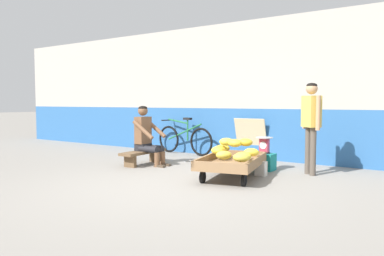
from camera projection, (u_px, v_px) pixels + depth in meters
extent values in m
plane|color=gray|center=(167.00, 187.00, 5.45)|extent=(80.00, 80.00, 0.00)
cube|color=#2D609E|center=(264.00, 134.00, 8.16)|extent=(16.00, 0.30, 1.07)
cube|color=#A8A399|center=(265.00, 64.00, 8.06)|extent=(16.00, 0.30, 1.87)
cube|color=#8E6B47|center=(232.00, 164.00, 6.07)|extent=(1.15, 1.60, 0.05)
cube|color=#8E6B47|center=(208.00, 158.00, 6.21)|extent=(0.37, 1.41, 0.10)
cube|color=#8E6B47|center=(257.00, 160.00, 5.92)|extent=(0.37, 1.41, 0.10)
cube|color=#8E6B47|center=(242.00, 153.00, 6.72)|extent=(0.83, 0.23, 0.10)
cube|color=#8E6B47|center=(219.00, 166.00, 5.41)|extent=(0.83, 0.23, 0.10)
cylinder|color=black|center=(222.00, 167.00, 6.66)|extent=(0.09, 0.19, 0.18)
cylinder|color=black|center=(258.00, 169.00, 6.43)|extent=(0.09, 0.19, 0.18)
cylinder|color=black|center=(203.00, 177.00, 5.72)|extent=(0.09, 0.19, 0.18)
cylinder|color=black|center=(244.00, 180.00, 5.50)|extent=(0.09, 0.19, 0.18)
ellipsoid|color=yellow|center=(243.00, 156.00, 5.55)|extent=(0.26, 0.21, 0.13)
ellipsoid|color=yellow|center=(251.00, 152.00, 6.01)|extent=(0.30, 0.27, 0.13)
ellipsoid|color=gold|center=(217.00, 151.00, 6.22)|extent=(0.28, 0.24, 0.13)
ellipsoid|color=gold|center=(223.00, 148.00, 6.53)|extent=(0.30, 0.27, 0.13)
ellipsoid|color=gold|center=(241.00, 158.00, 5.43)|extent=(0.29, 0.26, 0.13)
ellipsoid|color=gold|center=(224.00, 155.00, 5.68)|extent=(0.30, 0.30, 0.13)
ellipsoid|color=gold|center=(221.00, 149.00, 6.39)|extent=(0.28, 0.24, 0.13)
ellipsoid|color=gold|center=(227.00, 142.00, 6.29)|extent=(0.29, 0.27, 0.13)
ellipsoid|color=gold|center=(245.00, 142.00, 6.23)|extent=(0.27, 0.23, 0.13)
ellipsoid|color=gold|center=(235.00, 143.00, 6.11)|extent=(0.24, 0.19, 0.13)
cube|color=brown|center=(143.00, 152.00, 7.43)|extent=(0.36, 1.11, 0.05)
cube|color=brown|center=(155.00, 156.00, 7.76)|extent=(0.24, 0.09, 0.22)
cube|color=brown|center=(130.00, 161.00, 7.11)|extent=(0.24, 0.09, 0.22)
cylinder|color=brown|center=(163.00, 159.00, 7.30)|extent=(0.10, 0.10, 0.27)
cube|color=#4C3D2D|center=(165.00, 165.00, 7.28)|extent=(0.22, 0.10, 0.04)
cylinder|color=#232328|center=(154.00, 148.00, 7.39)|extent=(0.41, 0.15, 0.13)
cylinder|color=brown|center=(157.00, 160.00, 7.15)|extent=(0.10, 0.10, 0.27)
cube|color=#4C3D2D|center=(160.00, 166.00, 7.12)|extent=(0.22, 0.10, 0.04)
cylinder|color=#232328|center=(148.00, 149.00, 7.24)|extent=(0.41, 0.15, 0.13)
cube|color=#232328|center=(143.00, 147.00, 7.42)|extent=(0.23, 0.29, 0.14)
cube|color=brown|center=(143.00, 130.00, 7.40)|extent=(0.20, 0.33, 0.52)
cylinder|color=brown|center=(156.00, 129.00, 7.48)|extent=(0.47, 0.10, 0.36)
cylinder|color=brown|center=(143.00, 130.00, 7.14)|extent=(0.47, 0.10, 0.36)
sphere|color=brown|center=(143.00, 111.00, 7.37)|extent=(0.19, 0.19, 0.19)
ellipsoid|color=black|center=(143.00, 108.00, 7.37)|extent=(0.17, 0.17, 0.09)
cube|color=#19847F|center=(264.00, 162.00, 6.80)|extent=(0.36, 0.28, 0.30)
cylinder|color=#28282D|center=(264.00, 153.00, 6.79)|extent=(0.20, 0.20, 0.03)
cube|color=#C6384C|center=(264.00, 145.00, 6.78)|extent=(0.16, 0.10, 0.24)
cylinder|color=white|center=(263.00, 145.00, 6.74)|extent=(0.13, 0.01, 0.13)
cylinder|color=#B2B5BA|center=(264.00, 138.00, 6.78)|extent=(0.30, 0.30, 0.01)
torus|color=black|center=(169.00, 139.00, 9.23)|extent=(0.64, 0.12, 0.64)
torus|color=black|center=(201.00, 142.00, 8.56)|extent=(0.64, 0.12, 0.64)
cylinder|color=#236B3D|center=(184.00, 132.00, 8.88)|extent=(1.03, 0.15, 0.43)
cylinder|color=#236B3D|center=(188.00, 130.00, 8.82)|extent=(0.04, 0.04, 0.48)
cylinder|color=#236B3D|center=(178.00, 121.00, 9.00)|extent=(0.61, 0.11, 0.12)
cube|color=black|center=(188.00, 119.00, 8.80)|extent=(0.21, 0.12, 0.05)
cylinder|color=black|center=(169.00, 120.00, 9.20)|extent=(0.08, 0.48, 0.03)
cube|color=#C6B289|center=(251.00, 139.00, 8.14)|extent=(0.70, 0.27, 0.87)
cylinder|color=brown|center=(313.00, 152.00, 6.29)|extent=(0.10, 0.10, 0.80)
cylinder|color=brown|center=(308.00, 150.00, 6.44)|extent=(0.10, 0.10, 0.80)
cube|color=gold|center=(311.00, 111.00, 6.32)|extent=(0.37, 0.36, 0.52)
cylinder|color=tan|center=(318.00, 113.00, 6.12)|extent=(0.07, 0.07, 0.56)
cylinder|color=tan|center=(305.00, 112.00, 6.52)|extent=(0.07, 0.07, 0.56)
sphere|color=tan|center=(312.00, 89.00, 6.29)|extent=(0.19, 0.19, 0.19)
ellipsoid|color=black|center=(312.00, 85.00, 6.29)|extent=(0.17, 0.17, 0.09)
cube|color=silver|center=(261.00, 169.00, 6.28)|extent=(0.18, 0.12, 0.24)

